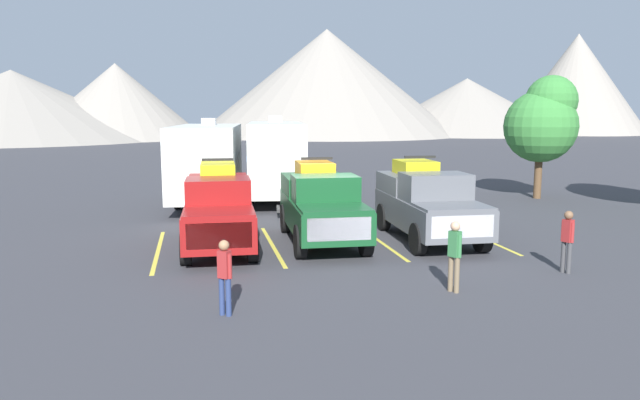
# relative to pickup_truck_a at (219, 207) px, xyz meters

# --- Properties ---
(ground_plane) EXTENTS (240.00, 240.00, 0.00)m
(ground_plane) POSITION_rel_pickup_truck_a_xyz_m (3.26, -0.50, -1.18)
(ground_plane) COLOR #38383D
(pickup_truck_a) EXTENTS (2.22, 5.80, 2.59)m
(pickup_truck_a) POSITION_rel_pickup_truck_a_xyz_m (0.00, 0.00, 0.00)
(pickup_truck_a) COLOR maroon
(pickup_truck_a) RESTS_ON ground
(pickup_truck_b) EXTENTS (2.31, 5.43, 2.58)m
(pickup_truck_b) POSITION_rel_pickup_truck_a_xyz_m (3.13, -0.07, 0.02)
(pickup_truck_b) COLOR #144723
(pickup_truck_b) RESTS_ON ground
(pickup_truck_c) EXTENTS (2.37, 5.36, 2.60)m
(pickup_truck_c) POSITION_rel_pickup_truck_a_xyz_m (6.50, -0.36, 0.02)
(pickup_truck_c) COLOR #595B60
(pickup_truck_c) RESTS_ON ground
(lot_stripe_a) EXTENTS (0.12, 5.50, 0.01)m
(lot_stripe_a) POSITION_rel_pickup_truck_a_xyz_m (-1.79, -0.32, -1.18)
(lot_stripe_a) COLOR gold
(lot_stripe_a) RESTS_ON ground
(lot_stripe_b) EXTENTS (0.12, 5.50, 0.01)m
(lot_stripe_b) POSITION_rel_pickup_truck_a_xyz_m (1.57, -0.32, -1.18)
(lot_stripe_b) COLOR gold
(lot_stripe_b) RESTS_ON ground
(lot_stripe_c) EXTENTS (0.12, 5.50, 0.01)m
(lot_stripe_c) POSITION_rel_pickup_truck_a_xyz_m (4.94, -0.32, -1.18)
(lot_stripe_c) COLOR gold
(lot_stripe_c) RESTS_ON ground
(lot_stripe_d) EXTENTS (0.12, 5.50, 0.01)m
(lot_stripe_d) POSITION_rel_pickup_truck_a_xyz_m (8.30, -0.32, -1.18)
(lot_stripe_d) COLOR gold
(lot_stripe_d) RESTS_ON ground
(camper_trailer_a) EXTENTS (3.45, 8.78, 3.73)m
(camper_trailer_a) POSITION_rel_pickup_truck_a_xyz_m (-0.15, 7.99, 0.79)
(camper_trailer_a) COLOR silver
(camper_trailer_a) RESTS_ON ground
(camper_trailer_b) EXTENTS (3.23, 8.82, 3.82)m
(camper_trailer_b) POSITION_rel_pickup_truck_a_xyz_m (2.92, 8.86, 0.83)
(camper_trailer_b) COLOR silver
(camper_trailer_b) RESTS_ON ground
(person_a) EXTENTS (0.28, 0.33, 1.62)m
(person_a) POSITION_rel_pickup_truck_a_xyz_m (4.98, -5.83, -0.25)
(person_a) COLOR #726047
(person_a) RESTS_ON ground
(person_b) EXTENTS (0.29, 0.28, 1.54)m
(person_b) POSITION_rel_pickup_truck_a_xyz_m (-0.13, -6.37, -0.29)
(person_b) COLOR navy
(person_b) RESTS_ON ground
(person_c) EXTENTS (0.26, 0.33, 1.59)m
(person_c) POSITION_rel_pickup_truck_a_xyz_m (8.43, -4.91, -0.27)
(person_c) COLOR #3F3F42
(person_c) RESTS_ON ground
(tree_a) EXTENTS (3.31, 3.31, 5.66)m
(tree_a) POSITION_rel_pickup_truck_a_xyz_m (15.02, 6.98, 2.44)
(tree_a) COLOR brown
(tree_a) RESTS_ON ground
(mountain_ridge) EXTENTS (152.49, 49.91, 17.39)m
(mountain_ridge) POSITION_rel_pickup_truck_a_xyz_m (4.21, 76.99, 5.62)
(mountain_ridge) COLOR gray
(mountain_ridge) RESTS_ON ground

